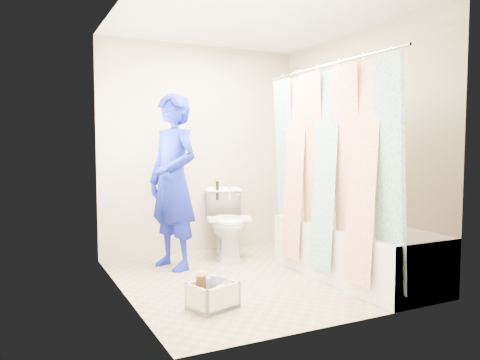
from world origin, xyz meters
name	(u,v)px	position (x,y,z in m)	size (l,w,h in m)	color
floor	(253,277)	(0.00, 0.00, 0.00)	(2.60, 2.60, 0.00)	gray
ceiling	(253,18)	(0.00, 0.00, 2.40)	(2.40, 2.60, 0.02)	silver
wall_back	(201,149)	(0.00, 1.30, 1.20)	(2.40, 0.02, 2.40)	#B5A88B
wall_front	(343,152)	(0.00, -1.30, 1.20)	(2.40, 0.02, 2.40)	#B5A88B
wall_left	(122,151)	(-1.20, 0.00, 1.20)	(0.02, 2.60, 2.40)	#B5A88B
wall_right	(355,150)	(1.20, 0.00, 1.20)	(0.02, 2.60, 2.40)	#B5A88B
bathtub	(354,250)	(0.85, -0.43, 0.27)	(0.70, 1.75, 0.50)	silver
curtain_rod	(328,65)	(0.52, -0.43, 1.95)	(0.02, 0.02, 1.90)	silver
shower_curtain	(326,170)	(0.52, -0.43, 1.02)	(0.06, 1.75, 1.80)	silver
toilet	(227,223)	(0.13, 0.86, 0.38)	(0.43, 0.75, 0.76)	white
tank_lid	(229,219)	(0.10, 0.74, 0.45)	(0.47, 0.20, 0.04)	white
tank_internals	(221,189)	(0.14, 1.07, 0.75)	(0.18, 0.08, 0.25)	black
plumber	(173,181)	(-0.56, 0.67, 0.88)	(0.64, 0.42, 1.76)	#0F2099
cleaning_caddy	(214,296)	(-0.65, -0.61, 0.09)	(0.40, 0.35, 0.26)	silver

